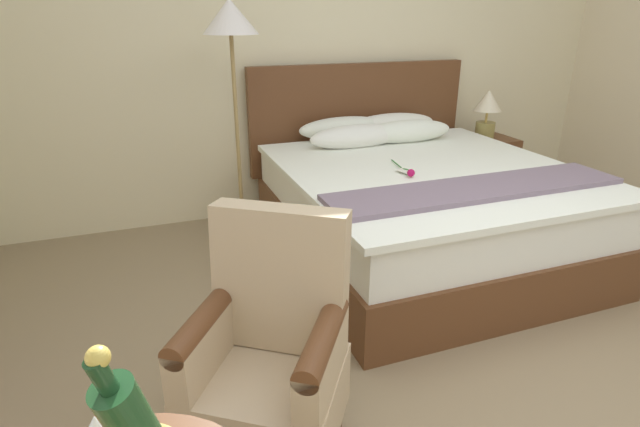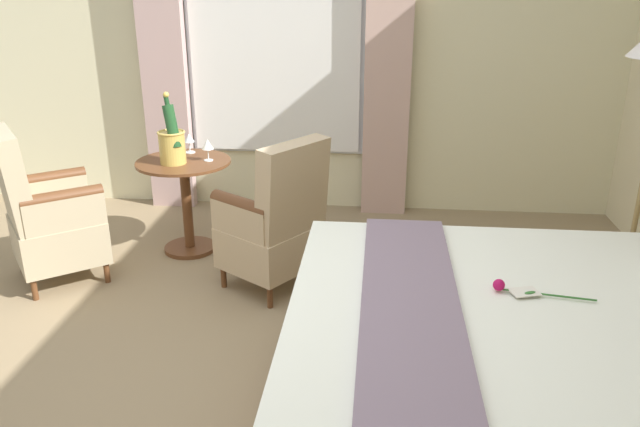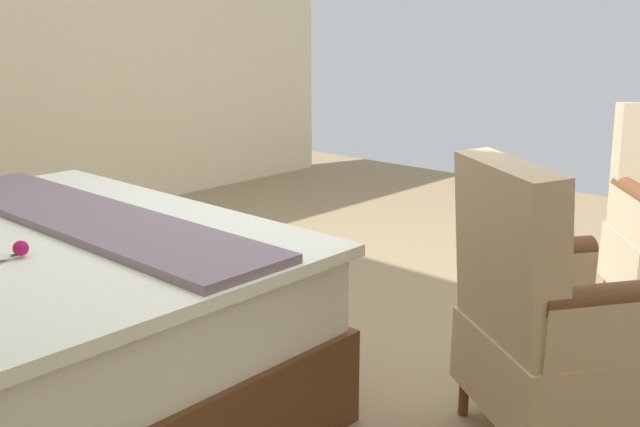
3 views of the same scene
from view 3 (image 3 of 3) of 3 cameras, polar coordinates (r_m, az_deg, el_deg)
name	(u,v)px [view 3 (image 3 of 3)]	position (r m, az deg, el deg)	size (l,w,h in m)	color
ground_plane	(324,327)	(3.34, 0.31, -9.08)	(6.95, 6.95, 0.00)	#8D7756
wall_far_side	(16,0)	(5.29, -23.13, 15.46)	(0.12, 5.57, 3.03)	beige
armchair_by_window	(544,325)	(2.41, 17.52, -8.47)	(0.72, 0.72, 0.96)	brown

